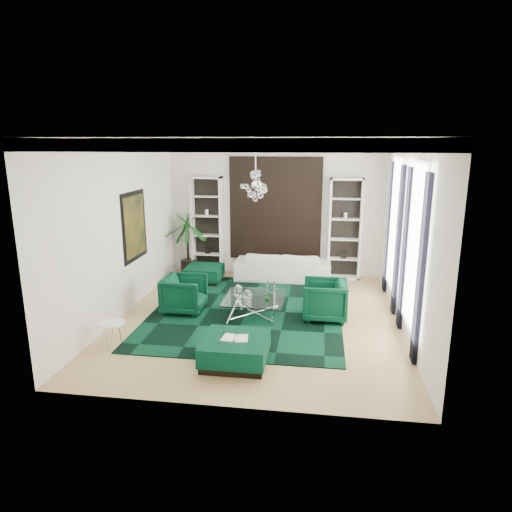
% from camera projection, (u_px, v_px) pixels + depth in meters
% --- Properties ---
extents(floor, '(6.00, 7.00, 0.02)m').
position_uv_depth(floor, '(258.00, 318.00, 9.99)').
color(floor, tan).
rests_on(floor, ground).
extents(ceiling, '(6.00, 7.00, 0.02)m').
position_uv_depth(ceiling, '(259.00, 138.00, 9.06)').
color(ceiling, white).
rests_on(ceiling, ground).
extents(wall_back, '(6.00, 0.02, 3.80)m').
position_uv_depth(wall_back, '(275.00, 209.00, 12.90)').
color(wall_back, white).
rests_on(wall_back, ground).
extents(wall_front, '(6.00, 0.02, 3.80)m').
position_uv_depth(wall_front, '(223.00, 282.00, 6.16)').
color(wall_front, white).
rests_on(wall_front, ground).
extents(wall_left, '(0.02, 7.00, 3.80)m').
position_uv_depth(wall_left, '(122.00, 229.00, 9.94)').
color(wall_left, white).
rests_on(wall_left, ground).
extents(wall_right, '(0.02, 7.00, 3.80)m').
position_uv_depth(wall_right, '(407.00, 237.00, 9.11)').
color(wall_right, white).
rests_on(wall_right, ground).
extents(crown_molding, '(6.00, 7.00, 0.18)m').
position_uv_depth(crown_molding, '(259.00, 144.00, 9.09)').
color(crown_molding, white).
rests_on(crown_molding, ceiling).
extents(ceiling_medallion, '(0.90, 0.90, 0.05)m').
position_uv_depth(ceiling_medallion, '(261.00, 140.00, 9.36)').
color(ceiling_medallion, white).
rests_on(ceiling_medallion, ceiling).
extents(tapestry, '(2.50, 0.06, 2.80)m').
position_uv_depth(tapestry, '(275.00, 209.00, 12.85)').
color(tapestry, black).
rests_on(tapestry, wall_back).
extents(shelving_left, '(0.90, 0.38, 2.80)m').
position_uv_depth(shelving_left, '(207.00, 226.00, 13.10)').
color(shelving_left, white).
rests_on(shelving_left, floor).
extents(shelving_right, '(0.90, 0.38, 2.80)m').
position_uv_depth(shelving_right, '(345.00, 229.00, 12.56)').
color(shelving_right, white).
rests_on(shelving_right, floor).
extents(painting, '(0.04, 1.30, 1.60)m').
position_uv_depth(painting, '(135.00, 226.00, 10.52)').
color(painting, black).
rests_on(painting, wall_left).
extents(window_near, '(0.03, 1.10, 2.90)m').
position_uv_depth(window_near, '(415.00, 246.00, 8.25)').
color(window_near, white).
rests_on(window_near, wall_right).
extents(curtain_near_a, '(0.07, 0.30, 3.25)m').
position_uv_depth(curtain_near_a, '(421.00, 271.00, 7.57)').
color(curtain_near_a, black).
rests_on(curtain_near_a, floor).
extents(curtain_near_b, '(0.07, 0.30, 3.25)m').
position_uv_depth(curtain_near_b, '(405.00, 250.00, 9.07)').
color(curtain_near_b, black).
rests_on(curtain_near_b, floor).
extents(window_far, '(0.03, 1.10, 2.90)m').
position_uv_depth(window_far, '(395.00, 224.00, 10.56)').
color(window_far, white).
rests_on(window_far, wall_right).
extents(curtain_far_a, '(0.07, 0.30, 3.25)m').
position_uv_depth(curtain_far_a, '(398.00, 241.00, 9.87)').
color(curtain_far_a, black).
rests_on(curtain_far_a, floor).
extents(curtain_far_b, '(0.07, 0.30, 3.25)m').
position_uv_depth(curtain_far_b, '(388.00, 228.00, 11.37)').
color(curtain_far_b, black).
rests_on(curtain_far_b, floor).
extents(rug, '(4.20, 5.00, 0.02)m').
position_uv_depth(rug, '(247.00, 310.00, 10.38)').
color(rug, black).
rests_on(rug, floor).
extents(sofa, '(2.62, 1.02, 0.76)m').
position_uv_depth(sofa, '(283.00, 266.00, 12.67)').
color(sofa, silver).
rests_on(sofa, floor).
extents(armchair_left, '(0.91, 0.89, 0.83)m').
position_uv_depth(armchair_left, '(184.00, 294.00, 10.24)').
color(armchair_left, black).
rests_on(armchair_left, floor).
extents(armchair_right, '(0.94, 0.91, 0.86)m').
position_uv_depth(armchair_right, '(325.00, 300.00, 9.83)').
color(armchair_right, black).
rests_on(armchair_right, floor).
extents(coffee_table, '(1.30, 1.30, 0.45)m').
position_uv_depth(coffee_table, '(255.00, 307.00, 10.00)').
color(coffee_table, white).
rests_on(coffee_table, floor).
extents(ottoman_side, '(0.96, 0.96, 0.43)m').
position_uv_depth(ottoman_side, '(204.00, 274.00, 12.53)').
color(ottoman_side, black).
rests_on(ottoman_side, floor).
extents(ottoman_front, '(1.12, 1.12, 0.45)m').
position_uv_depth(ottoman_front, '(235.00, 350.00, 7.91)').
color(ottoman_front, black).
rests_on(ottoman_front, floor).
extents(book, '(0.46, 0.31, 0.03)m').
position_uv_depth(book, '(235.00, 338.00, 7.85)').
color(book, white).
rests_on(book, ottoman_front).
extents(side_table, '(0.48, 0.48, 0.46)m').
position_uv_depth(side_table, '(113.00, 335.00, 8.55)').
color(side_table, white).
rests_on(side_table, floor).
extents(palm, '(1.52, 1.52, 2.43)m').
position_uv_depth(palm, '(187.00, 232.00, 13.06)').
color(palm, '#18531C').
rests_on(palm, floor).
extents(chandelier, '(0.75, 0.75, 0.67)m').
position_uv_depth(chandelier, '(256.00, 185.00, 9.65)').
color(chandelier, white).
rests_on(chandelier, ceiling).
extents(table_plant, '(0.13, 0.11, 0.24)m').
position_uv_depth(table_plant, '(268.00, 297.00, 9.61)').
color(table_plant, '#18531C').
rests_on(table_plant, coffee_table).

